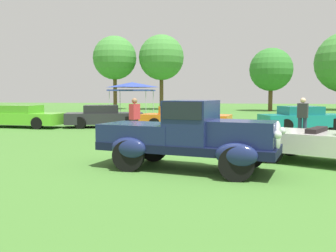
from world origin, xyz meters
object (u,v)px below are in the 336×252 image
object	(u,v)px
show_car_teal	(303,118)
show_car_orange	(184,118)
spectator_by_row	(135,118)
show_car_lime	(23,117)
canopy_tent_left_field	(132,86)
show_car_charcoal	(104,116)
feature_pickup_truck	(189,135)
spectator_near_truck	(303,117)

from	to	relation	value
show_car_teal	show_car_orange	bearing A→B (deg)	-171.42
show_car_orange	spectator_by_row	xyz separation A→B (m)	(-1.40, -4.73, 0.31)
show_car_orange	show_car_teal	size ratio (longest dim) A/B	1.04
show_car_lime	spectator_by_row	distance (m)	8.95
show_car_lime	canopy_tent_left_field	bearing A→B (deg)	64.48
show_car_lime	show_car_charcoal	distance (m)	4.45
feature_pickup_truck	show_car_orange	world-z (taller)	feature_pickup_truck
show_car_lime	show_car_orange	xyz separation A→B (m)	(8.95, -0.06, 0.00)
show_car_teal	spectator_by_row	size ratio (longest dim) A/B	2.71
show_car_lime	show_car_charcoal	bearing A→B (deg)	10.52
show_car_teal	canopy_tent_left_field	xyz separation A→B (m)	(-10.91, 7.56, 1.82)
show_car_lime	spectator_near_truck	distance (m)	14.46
show_car_charcoal	canopy_tent_left_field	size ratio (longest dim) A/B	1.49
show_car_orange	canopy_tent_left_field	xyz separation A→B (m)	(-4.94, 8.46, 1.82)
feature_pickup_truck	canopy_tent_left_field	bearing A→B (deg)	108.72
spectator_near_truck	canopy_tent_left_field	xyz separation A→B (m)	(-10.18, 11.18, 1.51)
feature_pickup_truck	show_car_lime	bearing A→B (deg)	136.13
feature_pickup_truck	show_car_charcoal	distance (m)	12.07
show_car_charcoal	show_car_teal	xyz separation A→B (m)	(10.55, 0.03, 0.00)
show_car_orange	show_car_teal	xyz separation A→B (m)	(5.98, 0.90, -0.00)
show_car_lime	canopy_tent_left_field	world-z (taller)	canopy_tent_left_field
show_car_orange	show_car_teal	world-z (taller)	same
feature_pickup_truck	show_car_lime	world-z (taller)	feature_pickup_truck
show_car_lime	spectator_by_row	xyz separation A→B (m)	(7.55, -4.79, 0.31)
show_car_lime	feature_pickup_truck	bearing A→B (deg)	-43.87
show_car_lime	show_car_charcoal	world-z (taller)	same
show_car_orange	spectator_near_truck	xyz separation A→B (m)	(5.24, -2.73, 0.31)
show_car_charcoal	show_car_orange	world-z (taller)	same
spectator_near_truck	spectator_by_row	size ratio (longest dim) A/B	1.00
feature_pickup_truck	spectator_by_row	world-z (taller)	feature_pickup_truck
show_car_orange	canopy_tent_left_field	bearing A→B (deg)	120.26
show_car_lime	show_car_teal	bearing A→B (deg)	3.23
show_car_lime	show_car_teal	xyz separation A→B (m)	(14.92, 0.84, -0.00)
canopy_tent_left_field	spectator_near_truck	bearing A→B (deg)	-47.70
spectator_near_truck	canopy_tent_left_field	bearing A→B (deg)	132.30
show_car_charcoal	spectator_near_truck	world-z (taller)	spectator_near_truck
show_car_charcoal	show_car_teal	size ratio (longest dim) A/B	0.98
feature_pickup_truck	show_car_orange	distance (m)	9.80
feature_pickup_truck	spectator_near_truck	distance (m)	8.06
feature_pickup_truck	show_car_teal	distance (m)	11.64
show_car_charcoal	feature_pickup_truck	bearing A→B (deg)	-61.29
feature_pickup_truck	show_car_lime	distance (m)	14.11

